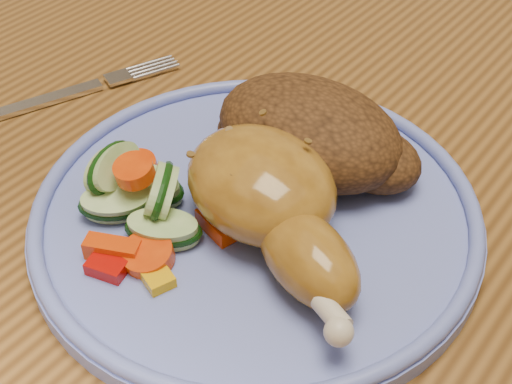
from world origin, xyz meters
The scene contains 7 objects.
dining_table centered at (0.00, 0.00, 0.67)m, with size 0.90×1.40×0.75m.
plate centered at (-0.04, -0.06, 0.76)m, with size 0.29×0.29×0.01m, color #6879D4.
plate_rim centered at (-0.04, -0.06, 0.77)m, with size 0.28×0.28×0.01m, color #6879D4.
chicken_leg centered at (-0.02, -0.07, 0.79)m, with size 0.16×0.12×0.05m.
rice_pilaf centered at (-0.04, 0.00, 0.78)m, with size 0.14×0.10×0.06m.
vegetable_pile centered at (-0.09, -0.11, 0.77)m, with size 0.11×0.10×0.05m.
fork centered at (-0.24, -0.04, 0.75)m, with size 0.07×0.15×0.00m.
Camera 1 is at (0.16, -0.32, 1.07)m, focal length 50.00 mm.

